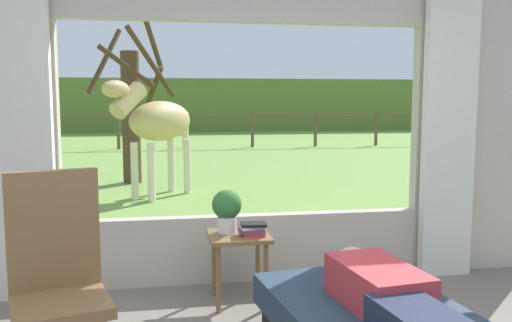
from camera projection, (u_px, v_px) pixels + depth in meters
back_wall_with_window at (247, 130)px, 4.37m from camera, size 5.20×0.12×2.55m
curtain_panel_left at (22, 140)px, 3.96m from camera, size 0.44×0.10×2.40m
curtain_panel_right at (449, 135)px, 4.52m from camera, size 0.44×0.10×2.40m
outdoor_pasture_lawn at (189, 152)px, 15.19m from camera, size 36.00×21.68×0.02m
distant_hill_ridge at (179, 105)px, 24.69m from camera, size 36.00×2.00×2.40m
reclining_person at (393, 301)px, 2.63m from camera, size 0.42×1.44×0.22m
rocking_chair at (58, 280)px, 2.87m from camera, size 0.64×0.78×1.12m
side_table at (239, 246)px, 3.95m from camera, size 0.44×0.44×0.52m
potted_plant at (227, 208)px, 3.97m from camera, size 0.22×0.22×0.32m
book_stack at (253, 229)px, 3.89m from camera, size 0.21×0.15×0.09m
horse at (157, 122)px, 8.05m from camera, size 1.43×1.61×1.73m
pasture_tree at (132, 108)px, 9.45m from camera, size 1.52×1.50×2.98m
pasture_fence_line at (187, 124)px, 16.20m from camera, size 16.10×0.10×1.10m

